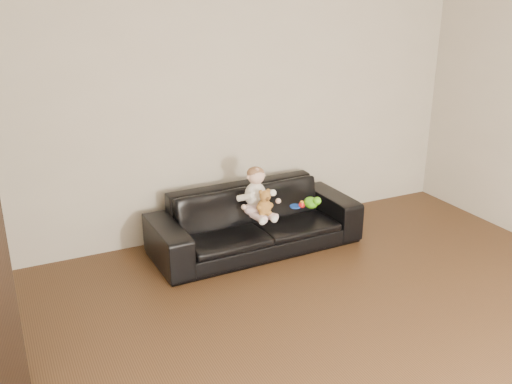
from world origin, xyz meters
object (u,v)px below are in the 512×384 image
baby (257,195)px  sofa (255,220)px  teddy_bear (265,203)px  toy_rattle (302,205)px  toy_green (311,203)px  toy_blue_disc (295,206)px

baby → sofa: bearing=53.8°
teddy_bear → toy_rattle: bearing=9.4°
toy_green → toy_blue_disc: 0.15m
teddy_bear → toy_blue_disc: (0.40, 0.16, -0.16)m
sofa → toy_rattle: size_ratio=31.18×
toy_green → toy_rattle: bearing=153.2°
teddy_bear → toy_green: (0.52, 0.09, -0.11)m
baby → toy_blue_disc: 0.46m
sofa → toy_green: size_ratio=12.67×
toy_green → toy_blue_disc: toy_green is taller
teddy_bear → toy_blue_disc: 0.46m
sofa → teddy_bear: size_ratio=8.01×
baby → teddy_bear: (0.01, -0.14, -0.03)m
baby → toy_rattle: baby is taller
baby → toy_blue_disc: baby is taller
teddy_bear → toy_blue_disc: teddy_bear is taller
baby → toy_green: baby is taller
teddy_bear → toy_blue_disc: size_ratio=2.32×
sofa → toy_green: bearing=-19.3°
toy_rattle → sofa: bearing=164.1°
sofa → toy_blue_disc: (0.38, -0.08, 0.10)m
sofa → baby: baby is taller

